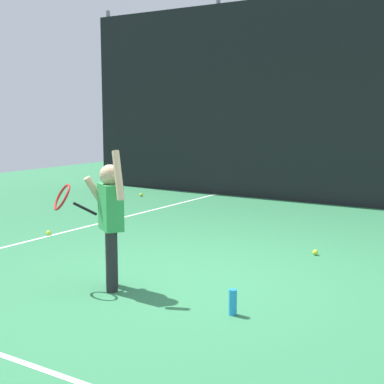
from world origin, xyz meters
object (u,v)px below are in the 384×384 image
object	(u,v)px
tennis_ball_2	(48,233)
tennis_ball_3	(141,195)
water_bottle	(233,302)
tennis_ball_4	(315,252)
tennis_player	(109,215)

from	to	relation	value
tennis_ball_2	tennis_ball_3	size ratio (longest dim) A/B	1.00
water_bottle	tennis_ball_4	size ratio (longest dim) A/B	3.33
tennis_ball_3	tennis_player	bearing A→B (deg)	-55.42
tennis_player	tennis_ball_2	bearing A→B (deg)	-177.67
water_bottle	tennis_ball_2	bearing A→B (deg)	159.82
tennis_player	tennis_ball_4	size ratio (longest dim) A/B	20.46
tennis_player	tennis_ball_3	xyz separation A→B (m)	(-3.35, 4.86, -0.69)
tennis_player	water_bottle	size ratio (longest dim) A/B	6.14
water_bottle	tennis_ball_4	bearing A→B (deg)	92.27
water_bottle	tennis_ball_4	world-z (taller)	water_bottle
tennis_player	tennis_ball_2	xyz separation A→B (m)	(-2.26, 1.33, -0.69)
tennis_player	tennis_ball_3	bearing A→B (deg)	157.43
tennis_ball_3	tennis_ball_4	world-z (taller)	same
tennis_player	water_bottle	bearing A→B (deg)	33.28
tennis_ball_3	tennis_ball_4	size ratio (longest dim) A/B	1.00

